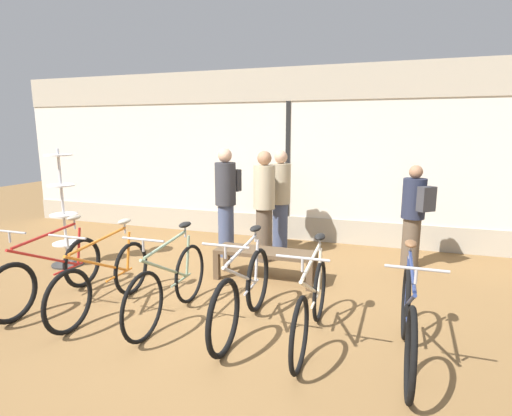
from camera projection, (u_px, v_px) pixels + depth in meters
ground_plane at (221, 306)px, 4.77m from camera, size 24.00×24.00×0.00m
shop_back_wall at (288, 154)px, 7.49m from camera, size 12.00×0.08×3.20m
bicycle_far_left at (51, 273)px, 4.82m from camera, size 0.46×1.74×1.02m
bicycle_left at (104, 279)px, 4.59m from camera, size 0.46×1.74×1.02m
bicycle_center_left at (170, 284)px, 4.39m from camera, size 0.46×1.69×1.04m
bicycle_center_right at (243, 293)px, 4.15m from camera, size 0.46×1.74×1.05m
bicycle_right at (311, 305)px, 3.91m from camera, size 0.46×1.70×1.02m
bicycle_far_right at (408, 320)px, 3.54m from camera, size 0.46×1.74×1.05m
accessory_rack at (64, 219)px, 6.11m from camera, size 0.48×0.48×1.81m
display_bench at (265, 256)px, 5.54m from camera, size 1.40×0.44×0.43m
customer_near_rack at (414, 213)px, 6.00m from camera, size 0.53×0.55×1.56m
customer_by_window at (281, 198)px, 6.78m from camera, size 0.38×0.52×1.74m
customer_mid_floor at (226, 199)px, 6.54m from camera, size 0.40×0.53×1.79m
customer_near_bench at (264, 202)px, 6.29m from camera, size 0.45×0.55×1.76m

